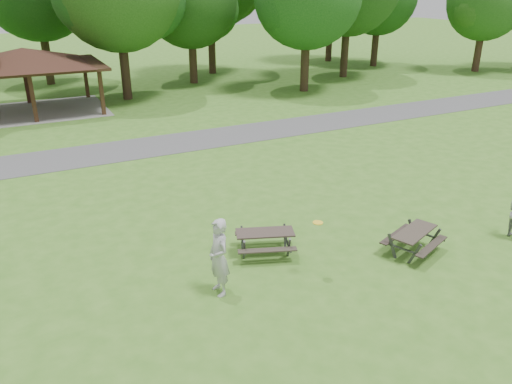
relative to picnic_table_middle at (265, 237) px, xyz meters
name	(u,v)px	position (x,y,z in m)	size (l,w,h in m)	color
ground	(294,306)	(-0.56, -2.57, -0.53)	(160.00, 160.00, 0.00)	#3C7020
asphalt_path	(142,148)	(-0.56, 11.43, -0.52)	(120.00, 3.20, 0.02)	#48484B
pavilion	(24,60)	(-4.56, 21.43, 2.54)	(8.60, 7.01, 3.76)	#361E13
tree_row_f	(191,3)	(7.52, 25.96, 5.31)	(7.35, 7.00, 9.55)	#322116
tree_row_j	(486,4)	(31.51, 19.96, 5.03)	(6.72, 6.40, 8.96)	#321F16
picnic_table_middle	(265,237)	(0.00, 0.00, 0.00)	(2.00, 1.81, 0.71)	#322824
picnic_table_far	(414,236)	(3.84, -1.88, 0.00)	(2.00, 1.81, 0.71)	#312A23
frisbee_in_flight	(318,223)	(0.67, -1.62, 1.02)	(0.35, 0.35, 0.02)	yellow
frisbee_thrower	(219,257)	(-1.94, -1.24, 0.49)	(0.74, 0.49, 2.03)	#AFAFB2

